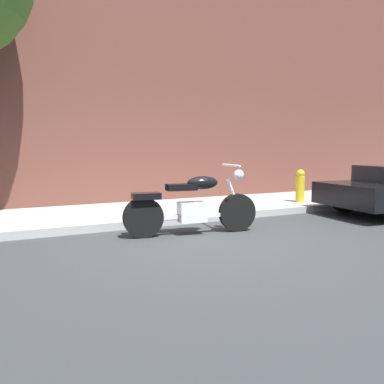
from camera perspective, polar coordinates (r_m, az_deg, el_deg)
ground_plane at (r=6.04m, az=0.74°, el=-7.10°), size 60.00×60.00×0.00m
sidewalk at (r=8.32m, az=-7.26°, el=-2.94°), size 25.36×2.47×0.14m
building_facade at (r=10.10m, az=-10.66°, el=23.72°), size 25.36×0.50×8.88m
motorcycle at (r=6.45m, az=-0.04°, el=-2.01°), size 2.24×0.74×1.14m
fire_hydrant at (r=9.65m, az=15.23°, el=0.48°), size 0.20×0.20×0.91m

